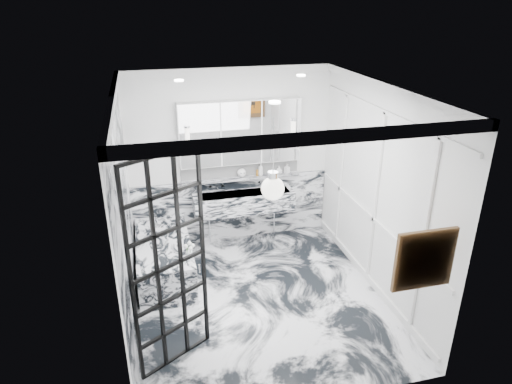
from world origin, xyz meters
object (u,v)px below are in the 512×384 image
object	(u,v)px
crittall_door	(169,266)
bathtub	(164,258)
mirror_cabinet	(241,133)
trough_sink	(244,202)

from	to	relation	value
crittall_door	bathtub	size ratio (longest dim) A/B	1.46
crittall_door	bathtub	distance (m)	1.95
mirror_cabinet	bathtub	world-z (taller)	mirror_cabinet
trough_sink	mirror_cabinet	size ratio (longest dim) A/B	0.84
bathtub	mirror_cabinet	bearing A→B (deg)	32.06
trough_sink	bathtub	size ratio (longest dim) A/B	0.97
crittall_door	mirror_cabinet	world-z (taller)	crittall_door
crittall_door	bathtub	xyz separation A→B (m)	(-0.01, 1.72, -0.93)
crittall_door	trough_sink	xyz separation A→B (m)	(1.31, 2.38, -0.47)
trough_sink	crittall_door	bearing A→B (deg)	-118.90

